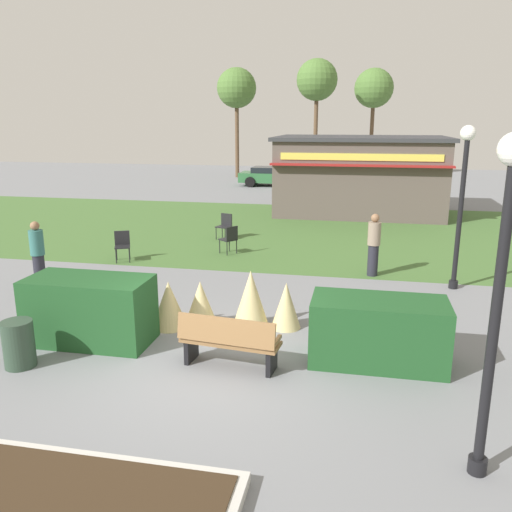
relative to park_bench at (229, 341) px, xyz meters
The scene contains 22 objects.
ground_plane 0.62m from the park_bench, 169.57° to the right, with size 80.00×80.00×0.00m, color slate.
lawn_patch 11.72m from the park_bench, 91.89° to the left, with size 36.00×12.00×0.01m, color #446B33.
park_bench is the anchor object (origin of this frame).
hedge_left 2.88m from the park_bench, 168.86° to the left, with size 2.29×1.10×1.25m, color #1E4C23.
hedge_right 2.56m from the park_bench, 16.23° to the left, with size 2.29×1.10×1.13m, color #1E4C23.
ornamental_grass_behind_left 1.85m from the park_bench, 90.54° to the left, with size 0.75×0.75×1.19m, color #D1BC7F.
ornamental_grass_behind_right 1.99m from the park_bench, 121.00° to the left, with size 0.69×0.69×0.95m, color #D1BC7F.
ornamental_grass_behind_center 2.08m from the park_bench, 70.87° to the left, with size 0.60×0.60×0.95m, color #D1BC7F.
ornamental_grass_behind_far 2.24m from the park_bench, 136.83° to the left, with size 0.73×0.73×0.96m, color #D1BC7F.
lamppost_near 4.60m from the park_bench, 30.12° to the right, with size 0.36×0.36×3.97m.
lamppost_mid 7.22m from the park_bench, 50.45° to the left, with size 0.36×0.36×3.97m.
trash_bin 3.57m from the park_bench, 169.61° to the right, with size 0.52×0.52×0.81m, color #2D4233.
food_kiosk 16.46m from the park_bench, 83.28° to the left, with size 7.45×5.38×3.38m.
cafe_chair_west 7.85m from the park_bench, 104.10° to the left, with size 0.62×0.62×0.89m.
cafe_chair_east 7.86m from the park_bench, 128.04° to the left, with size 0.58×0.58×0.89m.
cafe_chair_center 10.05m from the park_bench, 105.09° to the left, with size 0.56×0.56×0.89m.
person_strolling 6.56m from the park_bench, 68.12° to the left, with size 0.34×0.34×1.69m.
person_standing 6.64m from the park_bench, 149.70° to the left, with size 0.34×0.34×1.69m.
parked_car_west_slot 25.56m from the park_bench, 98.03° to the left, with size 4.24×2.13×1.20m.
tree_left_bg 31.41m from the park_bench, 103.15° to the left, with size 2.80×2.80×7.70m.
tree_right_bg 33.25m from the park_bench, 85.55° to the left, with size 2.80×2.80×7.72m.
tree_center_bg 30.47m from the park_bench, 92.54° to the left, with size 2.80×2.80×8.15m.
Camera 1 is at (2.45, -7.83, 4.07)m, focal length 36.86 mm.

